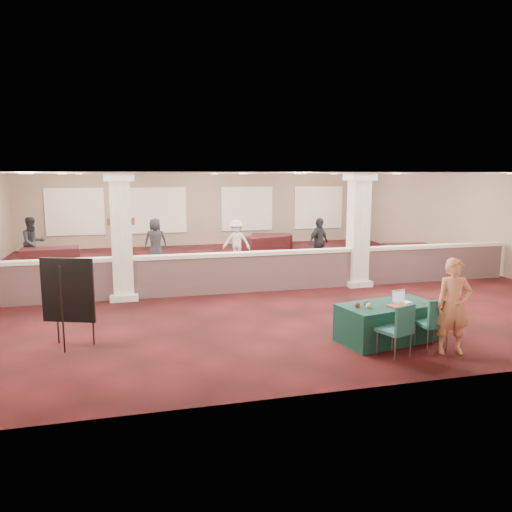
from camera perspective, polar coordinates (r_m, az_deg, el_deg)
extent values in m
plane|color=#431013|center=(15.14, -1.41, -2.76)|extent=(16.00, 16.00, 0.00)
cube|color=#7C6955|center=(22.72, -5.99, 5.31)|extent=(16.00, 0.04, 3.20)
cube|color=#7C6955|center=(7.40, 12.63, -3.15)|extent=(16.00, 0.04, 3.20)
cube|color=#7C6955|center=(18.40, 23.69, 3.65)|extent=(0.04, 16.00, 3.20)
cube|color=silver|center=(14.80, -1.46, 9.44)|extent=(16.00, 16.00, 0.02)
cube|color=brown|center=(13.61, 0.00, -1.99)|extent=(15.60, 0.20, 1.00)
cube|color=silver|center=(13.51, 0.00, 0.30)|extent=(15.60, 0.28, 0.10)
cube|color=beige|center=(13.02, -15.10, 2.08)|extent=(0.50, 0.50, 3.20)
cube|color=beige|center=(13.29, -14.82, -4.43)|extent=(0.70, 0.70, 0.16)
cube|color=beige|center=(12.93, -15.38, 8.69)|extent=(0.72, 0.72, 0.20)
cube|color=beige|center=(14.47, 11.60, 2.91)|extent=(0.50, 0.50, 3.20)
cube|color=beige|center=(14.71, 11.41, -2.98)|extent=(0.70, 0.70, 0.16)
cube|color=beige|center=(14.39, 11.80, 8.85)|extent=(0.72, 0.72, 0.20)
cylinder|color=brown|center=(12.99, -16.41, 3.78)|extent=(0.12, 0.12, 0.18)
cylinder|color=#F1E3CD|center=(12.99, -16.41, 3.78)|extent=(0.09, 0.09, 0.10)
cylinder|color=brown|center=(12.98, -13.93, 3.88)|extent=(0.12, 0.12, 0.18)
cylinder|color=#F1E3CD|center=(12.98, -13.93, 3.88)|extent=(0.09, 0.09, 0.10)
cube|color=#0D3226|center=(9.98, 14.80, -7.33)|extent=(2.03, 1.29, 0.72)
cube|color=#1C5250|center=(9.75, 19.41, -7.30)|extent=(0.49, 0.49, 0.06)
cube|color=#1C5250|center=(9.51, 20.25, -6.13)|extent=(0.46, 0.06, 0.46)
cylinder|color=slate|center=(9.56, 19.03, -9.18)|extent=(0.03, 0.03, 0.44)
cylinder|color=slate|center=(9.78, 20.96, -8.87)|extent=(0.03, 0.03, 0.44)
cylinder|color=slate|center=(9.87, 17.71, -8.53)|extent=(0.03, 0.03, 0.44)
cylinder|color=slate|center=(10.08, 19.61, -8.24)|extent=(0.03, 0.03, 0.44)
cube|color=#1C5250|center=(9.12, 15.52, -8.21)|extent=(0.62, 0.62, 0.06)
cube|color=#1C5250|center=(8.91, 16.68, -6.91)|extent=(0.45, 0.21, 0.46)
cylinder|color=slate|center=(8.93, 15.59, -10.31)|extent=(0.03, 0.03, 0.44)
cylinder|color=slate|center=(9.23, 17.22, -9.74)|extent=(0.03, 0.03, 0.44)
cylinder|color=slate|center=(9.18, 13.66, -9.69)|extent=(0.03, 0.03, 0.44)
cylinder|color=slate|center=(9.47, 15.31, -9.16)|extent=(0.03, 0.03, 0.44)
cube|color=black|center=(9.69, -20.72, -3.68)|extent=(0.95, 0.39, 1.19)
cylinder|color=black|center=(10.11, -21.85, -4.96)|extent=(0.04, 0.04, 1.58)
cylinder|color=black|center=(9.81, -18.23, -5.18)|extent=(0.04, 0.04, 1.58)
cylinder|color=black|center=(9.55, -21.27, -5.74)|extent=(0.04, 0.04, 1.58)
imported|color=tan|center=(9.54, 21.64, -5.37)|extent=(0.70, 0.56, 1.72)
cube|color=black|center=(15.02, -11.01, -1.78)|extent=(1.60, 0.82, 0.64)
cube|color=black|center=(15.67, 2.81, -0.93)|extent=(2.04, 1.29, 0.77)
cube|color=black|center=(19.02, 16.88, 0.34)|extent=(1.76, 1.12, 0.66)
cube|color=black|center=(18.03, -22.41, -0.31)|extent=(1.92, 1.11, 0.74)
cube|color=black|center=(20.04, 1.14, 1.25)|extent=(1.93, 1.31, 0.71)
cube|color=black|center=(21.02, 1.81, 1.60)|extent=(1.86, 1.25, 0.69)
imported|color=black|center=(18.59, -24.13, 1.40)|extent=(0.95, 0.87, 1.74)
imported|color=#B8B8B4|center=(17.98, -2.24, 1.68)|extent=(1.09, 0.86, 1.56)
imported|color=black|center=(17.29, 7.17, 1.54)|extent=(1.10, 0.93, 1.70)
imported|color=black|center=(18.10, -11.41, 1.68)|extent=(0.81, 0.44, 1.64)
cube|color=#B7B7BC|center=(10.04, 16.37, -5.12)|extent=(0.36, 0.29, 0.02)
cube|color=#B7B7BC|center=(10.10, 15.97, -4.33)|extent=(0.32, 0.08, 0.22)
cube|color=silver|center=(10.09, 15.99, -4.42)|extent=(0.29, 0.06, 0.19)
cube|color=#C73F1F|center=(9.74, 16.06, -5.52)|extent=(0.45, 0.37, 0.03)
sphere|color=beige|center=(9.46, 12.78, -5.56)|extent=(0.11, 0.11, 0.11)
sphere|color=maroon|center=(9.49, 11.51, -5.51)|extent=(0.10, 0.10, 0.10)
sphere|color=#494A4E|center=(9.69, 12.43, -5.22)|extent=(0.10, 0.10, 0.10)
cube|color=#B41F13|center=(10.11, 18.69, -5.15)|extent=(0.12, 0.05, 0.01)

